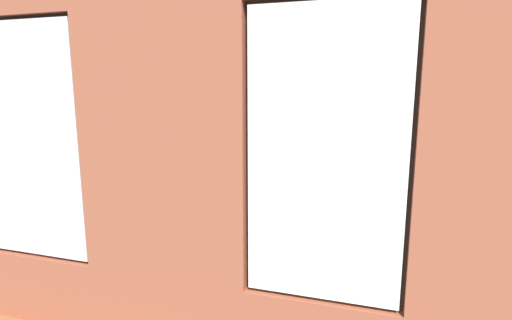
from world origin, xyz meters
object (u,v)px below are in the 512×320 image
at_px(cup_ceramic, 297,190).
at_px(candle_jar, 268,190).
at_px(remote_gray, 273,195).
at_px(potted_plant_mid_room_small, 338,201).
at_px(potted_plant_between_couches, 262,245).
at_px(table_plant_small, 258,182).
at_px(tv_flatscreen, 108,153).
at_px(couch_by_window, 122,259).
at_px(potted_plant_corner_near_left, 453,161).
at_px(potted_plant_by_left_couch, 423,197).
at_px(potted_plant_foreground_right, 175,162).
at_px(couch_left, 469,231).
at_px(media_console, 110,188).
at_px(potted_plant_near_tv, 100,188).
at_px(coffee_table, 268,196).
at_px(papasan_chair, 303,170).
at_px(remote_black, 238,192).

relative_size(cup_ceramic, candle_jar, 0.88).
xyz_separation_m(remote_gray, potted_plant_mid_room_small, (-0.95, -0.20, -0.07)).
xyz_separation_m(cup_ceramic, potted_plant_between_couches, (-0.24, 2.68, 0.20)).
distance_m(table_plant_small, tv_flatscreen, 2.70).
distance_m(couch_by_window, cup_ceramic, 2.99).
height_order(couch_by_window, remote_gray, couch_by_window).
xyz_separation_m(cup_ceramic, potted_plant_corner_near_left, (-2.43, -1.62, 0.31)).
xyz_separation_m(potted_plant_between_couches, potted_plant_by_left_couch, (-1.64, -3.22, -0.30)).
relative_size(couch_by_window, potted_plant_foreground_right, 1.59).
height_order(couch_left, potted_plant_by_left_couch, couch_left).
xyz_separation_m(couch_left, media_console, (5.56, -0.60, -0.04)).
relative_size(table_plant_small, potted_plant_near_tv, 0.22).
bearing_deg(candle_jar, table_plant_small, -25.33).
height_order(cup_ceramic, potted_plant_between_couches, potted_plant_between_couches).
height_order(couch_left, media_console, couch_left).
bearing_deg(media_console, table_plant_small, -176.35).
bearing_deg(coffee_table, potted_plant_near_tv, 23.30).
height_order(papasan_chair, potted_plant_foreground_right, potted_plant_foreground_right).
bearing_deg(potted_plant_near_tv, couch_left, -176.38).
relative_size(couch_by_window, candle_jar, 20.42).
xyz_separation_m(couch_by_window, candle_jar, (-0.79, -2.60, 0.12)).
distance_m(tv_flatscreen, potted_plant_between_couches, 4.32).
bearing_deg(cup_ceramic, potted_plant_foreground_right, -27.79).
relative_size(papasan_chair, potted_plant_corner_near_left, 0.98).
xyz_separation_m(remote_gray, tv_flatscreen, (2.98, -0.03, 0.49)).
height_order(table_plant_small, potted_plant_by_left_couch, table_plant_small).
xyz_separation_m(remote_black, media_console, (2.40, -0.03, -0.13)).
relative_size(table_plant_small, potted_plant_between_couches, 0.23).
bearing_deg(cup_ceramic, potted_plant_between_couches, 95.13).
xyz_separation_m(candle_jar, media_console, (2.86, 0.08, -0.17)).
relative_size(cup_ceramic, table_plant_small, 0.33).
height_order(remote_black, potted_plant_between_couches, potted_plant_between_couches).
height_order(couch_left, potted_plant_foreground_right, potted_plant_foreground_right).
distance_m(tv_flatscreen, papasan_chair, 3.58).
bearing_deg(potted_plant_by_left_couch, tv_flatscreen, 8.16).
relative_size(couch_by_window, potted_plant_by_left_couch, 3.83).
bearing_deg(remote_gray, potted_plant_corner_near_left, -138.79).
bearing_deg(remote_black, potted_plant_corner_near_left, 164.84).
xyz_separation_m(couch_by_window, media_console, (2.07, -2.52, -0.04)).
height_order(couch_by_window, potted_plant_by_left_couch, couch_by_window).
height_order(coffee_table, potted_plant_foreground_right, potted_plant_foreground_right).
xyz_separation_m(couch_left, potted_plant_corner_near_left, (-0.16, -2.43, 0.42)).
height_order(cup_ceramic, media_console, media_console).
xyz_separation_m(couch_by_window, remote_black, (-0.33, -2.49, 0.09)).
xyz_separation_m(table_plant_small, media_console, (2.67, 0.17, -0.26)).
bearing_deg(remote_gray, remote_black, 7.04).
bearing_deg(potted_plant_by_left_couch, potted_plant_foreground_right, -12.03).
xyz_separation_m(couch_left, coffee_table, (2.70, -0.68, 0.03)).
height_order(remote_black, media_console, media_console).
bearing_deg(table_plant_small, media_console, 3.65).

